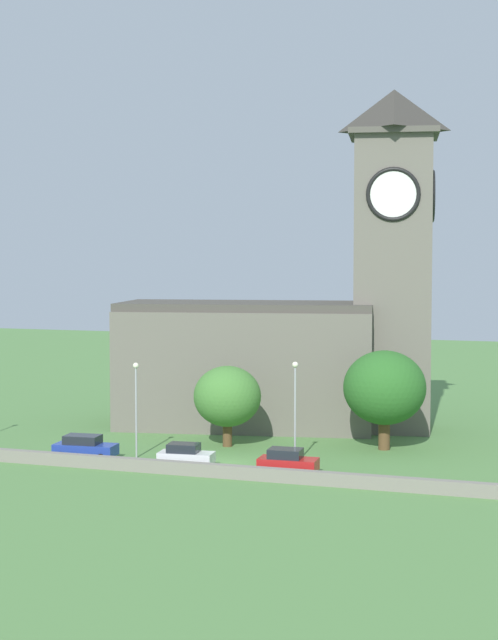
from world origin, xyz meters
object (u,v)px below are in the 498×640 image
(streetlamp_central, at_px, (295,397))
(tree_churchyard, at_px, (385,388))
(car_blue, at_px, (85,447))
(car_red, at_px, (287,462))
(tree_riverside_west, at_px, (227,397))
(streetlamp_west_mid, at_px, (136,395))
(car_white, at_px, (186,455))
(church, at_px, (296,328))

(streetlamp_central, xyz_separation_m, tree_churchyard, (5.12, 7.97, -0.11))
(car_blue, bearing_deg, car_red, -0.91)
(streetlamp_central, height_order, tree_riverside_west, streetlamp_central)
(car_blue, height_order, streetlamp_central, streetlamp_central)
(car_blue, xyz_separation_m, streetlamp_central, (15.78, 3.02, 4.14))
(car_red, distance_m, streetlamp_central, 5.29)
(streetlamp_west_mid, bearing_deg, car_white, -22.78)
(car_blue, relative_size, streetlamp_west_mid, 0.67)
(car_blue, xyz_separation_m, car_white, (8.42, -0.33, -0.04))
(car_white, distance_m, streetlamp_central, 9.10)
(car_white, height_order, car_red, car_red)
(tree_churchyard, bearing_deg, car_blue, -152.26)
(car_blue, distance_m, tree_churchyard, 23.95)
(streetlamp_west_mid, relative_size, streetlamp_central, 0.95)
(streetlamp_west_mid, xyz_separation_m, streetlamp_central, (12.27, 1.29, 0.20))
(tree_riverside_west, height_order, tree_churchyard, tree_churchyard)
(church, xyz_separation_m, car_red, (4.85, -19.18, -8.01))
(streetlamp_west_mid, height_order, tree_churchyard, tree_churchyard)
(tree_riverside_west, bearing_deg, streetlamp_west_mid, -127.67)
(car_blue, relative_size, car_white, 1.18)
(church, bearing_deg, streetlamp_west_mid, -114.44)
(church, height_order, tree_riverside_west, church)
(car_blue, xyz_separation_m, tree_riverside_west, (8.56, 8.28, 3.14))
(church, height_order, tree_churchyard, church)
(tree_riverside_west, bearing_deg, streetlamp_central, -36.09)
(streetlamp_central, bearing_deg, car_blue, -169.17)
(church, xyz_separation_m, car_blue, (-11.32, -18.92, -8.01))
(car_red, height_order, streetlamp_west_mid, streetlamp_west_mid)
(car_white, relative_size, tree_riverside_west, 0.63)
(tree_churchyard, bearing_deg, streetlamp_central, -122.72)
(streetlamp_west_mid, bearing_deg, tree_riverside_west, 52.33)
(car_red, bearing_deg, car_white, -179.45)
(car_blue, relative_size, car_red, 1.15)
(car_blue, relative_size, streetlamp_central, 0.64)
(streetlamp_west_mid, bearing_deg, tree_churchyard, 28.03)
(streetlamp_central, distance_m, tree_riverside_west, 8.98)
(tree_riverside_west, bearing_deg, church, 75.47)
(car_blue, height_order, tree_riverside_west, tree_riverside_west)
(streetlamp_west_mid, relative_size, tree_riverside_west, 1.12)
(church, xyz_separation_m, car_white, (-2.90, -19.25, -8.05))
(streetlamp_central, bearing_deg, streetlamp_west_mid, -174.01)
(church, bearing_deg, tree_churchyard, -39.62)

